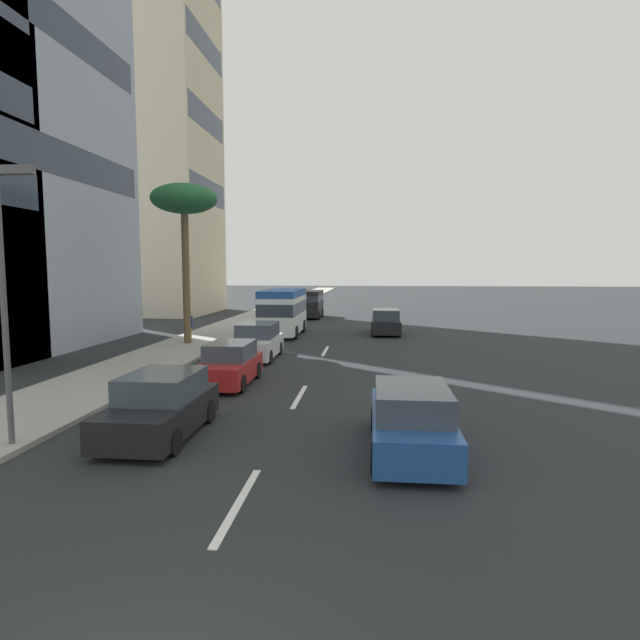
{
  "coord_description": "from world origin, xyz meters",
  "views": [
    {
      "loc": [
        -3.75,
        -2.43,
        4.34
      ],
      "look_at": [
        18.14,
        -0.23,
        2.16
      ],
      "focal_mm": 29.05,
      "sensor_mm": 36.0,
      "label": 1
    }
  ],
  "objects_px": {
    "van_seventh": "(310,302)",
    "car_fourth": "(411,420)",
    "car_sixth": "(386,322)",
    "pedestrian_mid_block": "(190,325)",
    "car_second": "(160,407)",
    "car_fifth": "(257,342)",
    "car_lead": "(230,365)",
    "street_lamp": "(6,274)",
    "minibus_third": "(283,310)",
    "palm_tree": "(184,203)"
  },
  "relations": [
    {
      "from": "car_lead",
      "to": "van_seventh",
      "type": "distance_m",
      "value": 26.83
    },
    {
      "from": "car_fifth",
      "to": "street_lamp",
      "type": "relative_size",
      "value": 0.65
    },
    {
      "from": "car_fifth",
      "to": "car_sixth",
      "type": "bearing_deg",
      "value": 147.7
    },
    {
      "from": "car_lead",
      "to": "car_second",
      "type": "bearing_deg",
      "value": -1.25
    },
    {
      "from": "minibus_third",
      "to": "street_lamp",
      "type": "xyz_separation_m",
      "value": [
        -22.06,
        2.71,
        2.59
      ]
    },
    {
      "from": "car_lead",
      "to": "car_fifth",
      "type": "distance_m",
      "value": 5.68
    },
    {
      "from": "car_lead",
      "to": "pedestrian_mid_block",
      "type": "xyz_separation_m",
      "value": [
        9.94,
        5.12,
        0.36
      ]
    },
    {
      "from": "car_lead",
      "to": "car_second",
      "type": "xyz_separation_m",
      "value": [
        -6.1,
        0.13,
        0.03
      ]
    },
    {
      "from": "car_second",
      "to": "minibus_third",
      "type": "height_order",
      "value": "minibus_third"
    },
    {
      "from": "van_seventh",
      "to": "palm_tree",
      "type": "relative_size",
      "value": 0.54
    },
    {
      "from": "car_second",
      "to": "car_sixth",
      "type": "relative_size",
      "value": 0.91
    },
    {
      "from": "car_fifth",
      "to": "van_seventh",
      "type": "bearing_deg",
      "value": 179.89
    },
    {
      "from": "car_second",
      "to": "car_fifth",
      "type": "height_order",
      "value": "car_fifth"
    },
    {
      "from": "pedestrian_mid_block",
      "to": "car_lead",
      "type": "bearing_deg",
      "value": 112.74
    },
    {
      "from": "car_fifth",
      "to": "car_sixth",
      "type": "xyz_separation_m",
      "value": [
        10.23,
        -6.47,
        -0.02
      ]
    },
    {
      "from": "car_lead",
      "to": "car_fourth",
      "type": "distance_m",
      "value": 9.15
    },
    {
      "from": "van_seventh",
      "to": "car_fourth",
      "type": "bearing_deg",
      "value": 10.89
    },
    {
      "from": "car_fifth",
      "to": "street_lamp",
      "type": "bearing_deg",
      "value": -12.7
    },
    {
      "from": "car_sixth",
      "to": "pedestrian_mid_block",
      "type": "relative_size",
      "value": 2.66
    },
    {
      "from": "car_fifth",
      "to": "pedestrian_mid_block",
      "type": "xyz_separation_m",
      "value": [
        4.26,
        4.91,
        0.3
      ]
    },
    {
      "from": "car_lead",
      "to": "car_fourth",
      "type": "bearing_deg",
      "value": 43.26
    },
    {
      "from": "car_second",
      "to": "car_fifth",
      "type": "bearing_deg",
      "value": -179.62
    },
    {
      "from": "minibus_third",
      "to": "car_fourth",
      "type": "bearing_deg",
      "value": 17.58
    },
    {
      "from": "palm_tree",
      "to": "pedestrian_mid_block",
      "type": "bearing_deg",
      "value": 2.72
    },
    {
      "from": "street_lamp",
      "to": "palm_tree",
      "type": "bearing_deg",
      "value": 6.46
    },
    {
      "from": "car_sixth",
      "to": "pedestrian_mid_block",
      "type": "distance_m",
      "value": 12.85
    },
    {
      "from": "minibus_third",
      "to": "car_fifth",
      "type": "bearing_deg",
      "value": 1.61
    },
    {
      "from": "car_second",
      "to": "van_seventh",
      "type": "distance_m",
      "value": 32.93
    },
    {
      "from": "car_lead",
      "to": "pedestrian_mid_block",
      "type": "bearing_deg",
      "value": -152.76
    },
    {
      "from": "car_fourth",
      "to": "palm_tree",
      "type": "distance_m",
      "value": 21.03
    },
    {
      "from": "minibus_third",
      "to": "car_sixth",
      "type": "distance_m",
      "value": 6.9
    },
    {
      "from": "car_fifth",
      "to": "pedestrian_mid_block",
      "type": "distance_m",
      "value": 6.51
    },
    {
      "from": "pedestrian_mid_block",
      "to": "car_second",
      "type": "bearing_deg",
      "value": 102.77
    },
    {
      "from": "car_second",
      "to": "car_fourth",
      "type": "relative_size",
      "value": 0.91
    },
    {
      "from": "street_lamp",
      "to": "car_fourth",
      "type": "bearing_deg",
      "value": -85.11
    },
    {
      "from": "car_second",
      "to": "car_sixth",
      "type": "height_order",
      "value": "car_sixth"
    },
    {
      "from": "minibus_third",
      "to": "van_seventh",
      "type": "xyz_separation_m",
      "value": [
        12.24,
        -0.29,
        -0.26
      ]
    },
    {
      "from": "car_lead",
      "to": "car_sixth",
      "type": "bearing_deg",
      "value": 158.54
    },
    {
      "from": "car_fifth",
      "to": "van_seventh",
      "type": "height_order",
      "value": "van_seventh"
    },
    {
      "from": "pedestrian_mid_block",
      "to": "palm_tree",
      "type": "distance_m",
      "value": 6.9
    },
    {
      "from": "palm_tree",
      "to": "car_sixth",
      "type": "bearing_deg",
      "value": -60.49
    },
    {
      "from": "palm_tree",
      "to": "car_second",
      "type": "bearing_deg",
      "value": -162.33
    },
    {
      "from": "pedestrian_mid_block",
      "to": "street_lamp",
      "type": "relative_size",
      "value": 0.26
    },
    {
      "from": "minibus_third",
      "to": "car_sixth",
      "type": "xyz_separation_m",
      "value": [
        1.33,
        -6.72,
        -0.85
      ]
    },
    {
      "from": "car_fourth",
      "to": "street_lamp",
      "type": "distance_m",
      "value": 10.1
    },
    {
      "from": "car_second",
      "to": "car_fourth",
      "type": "xyz_separation_m",
      "value": [
        -0.56,
        -6.4,
        -0.01
      ]
    },
    {
      "from": "car_sixth",
      "to": "palm_tree",
      "type": "xyz_separation_m",
      "value": [
        -6.43,
        11.35,
        7.2
      ]
    },
    {
      "from": "minibus_third",
      "to": "pedestrian_mid_block",
      "type": "height_order",
      "value": "minibus_third"
    },
    {
      "from": "car_sixth",
      "to": "street_lamp",
      "type": "height_order",
      "value": "street_lamp"
    },
    {
      "from": "car_fifth",
      "to": "car_sixth",
      "type": "height_order",
      "value": "car_fifth"
    }
  ]
}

